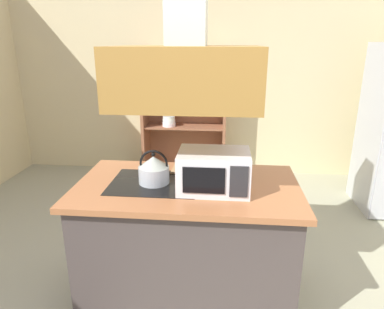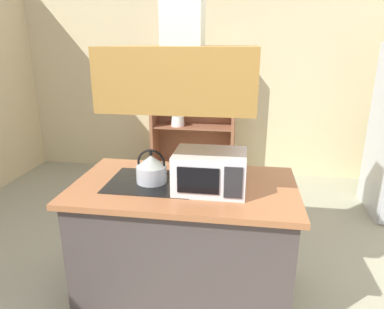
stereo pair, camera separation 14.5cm
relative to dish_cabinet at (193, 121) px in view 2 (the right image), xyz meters
name	(u,v)px [view 2 (the right image)]	position (x,y,z in m)	size (l,w,h in m)	color
wall_back	(233,78)	(0.52, 0.22, 0.57)	(6.00, 0.12, 2.70)	beige
kitchen_island	(185,241)	(0.31, -2.52, -0.33)	(1.53, 0.88, 0.90)	#443C39
range_hood	(183,57)	(0.31, -2.52, 0.96)	(0.90, 0.70, 1.25)	olive
dish_cabinet	(193,121)	(0.00, 0.00, 0.00)	(1.14, 0.40, 1.78)	brown
kettle	(151,169)	(0.08, -2.52, 0.22)	(0.21, 0.21, 0.24)	#AEB6BD
cutting_board	(195,168)	(0.34, -2.22, 0.13)	(0.34, 0.24, 0.02)	tan
microwave	(210,171)	(0.49, -2.59, 0.25)	(0.46, 0.35, 0.26)	silver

